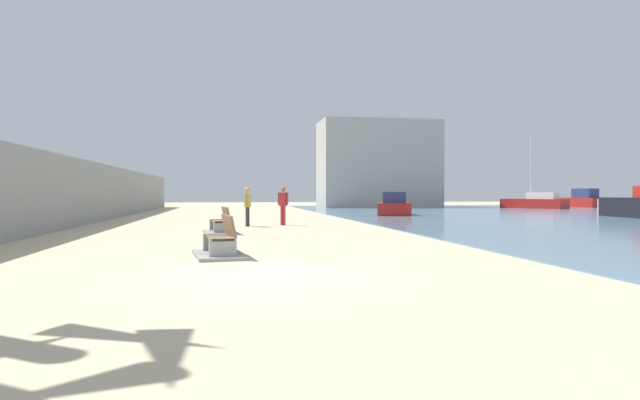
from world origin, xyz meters
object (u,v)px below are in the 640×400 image
Objects in this scene: bench_near at (220,247)px; bench_far at (220,227)px; boat_distant at (580,200)px; boat_far_right at (394,206)px; person_standing at (283,203)px; person_walking at (248,203)px; boat_nearest at (535,202)px.

bench_far is (-0.09, 7.66, 0.00)m from bench_near.
boat_distant is at bearing 47.35° from bench_near.
person_standing is at bearing -129.66° from boat_far_right.
person_standing is (1.64, 0.58, 0.02)m from person_walking.
bench_far is 47.52m from boat_distant.
boat_nearest is (28.69, 35.23, 0.41)m from bench_near.
boat_nearest is at bearing -153.06° from boat_distant.
person_standing reaches higher than bench_far.
boat_distant is at bearing 33.68° from boat_far_right.
person_walking reaches higher than bench_far.
bench_near is 1.00× the size of bench_far.
boat_distant reaches higher than boat_far_right.
boat_nearest reaches higher than person_walking.
bench_near and bench_far have the same top height.
bench_near is 45.44m from boat_nearest.
boat_far_right is at bearing 46.83° from person_walking.
bench_far is at bearing -127.07° from boat_far_right.
bench_near is 0.31× the size of boat_nearest.
boat_far_right is (9.94, 10.59, -0.42)m from person_walking.
person_standing is at bearing 59.17° from bench_far.
bench_far is at bearing -105.60° from person_walking.
person_walking is 0.24× the size of boat_nearest.
person_walking is at bearing -142.02° from boat_distant.
boat_nearest reaches higher than person_standing.
person_walking is 0.31× the size of boat_distant.
person_standing reaches higher than bench_near.
person_standing is (2.78, 4.65, 0.82)m from bench_far.
boat_far_right is at bearing 63.79° from bench_near.
person_standing is 42.41m from boat_distant.
person_standing is (2.69, 12.31, 0.82)m from bench_near.
bench_far is 39.86m from boat_nearest.
bench_near is at bearing -129.15° from boat_nearest.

